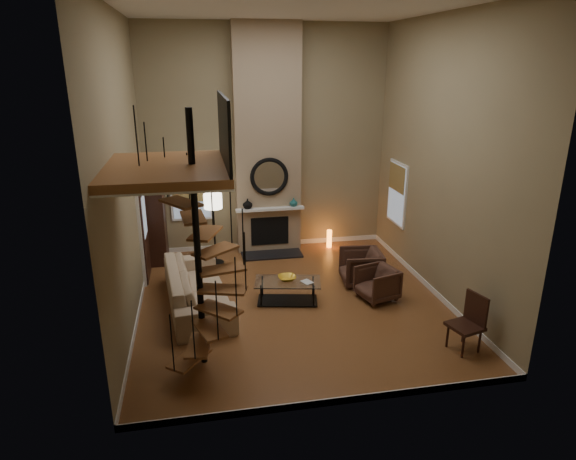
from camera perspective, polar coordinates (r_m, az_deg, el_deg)
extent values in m
cube|color=#955C30|center=(10.14, 0.43, -8.26)|extent=(6.00, 6.50, 0.01)
cube|color=#8C7D5A|center=(12.37, -2.50, 10.16)|extent=(6.00, 0.02, 5.50)
cube|color=#8C7D5A|center=(6.16, 6.34, 1.11)|extent=(6.00, 0.02, 5.50)
cube|color=#8C7D5A|center=(9.14, -18.44, 6.10)|extent=(0.02, 6.50, 5.50)
cube|color=#8C7D5A|center=(10.22, 17.34, 7.48)|extent=(0.02, 6.50, 5.50)
cube|color=silver|center=(9.07, 0.52, 24.41)|extent=(6.00, 6.50, 0.01)
cube|color=white|center=(13.04, -2.33, -1.61)|extent=(6.00, 0.02, 0.12)
cube|color=white|center=(7.44, 5.53, -19.00)|extent=(6.00, 0.02, 0.12)
cube|color=white|center=(10.04, -16.79, -9.03)|extent=(0.02, 6.50, 0.12)
cube|color=white|center=(11.03, 15.94, -6.32)|extent=(0.02, 6.50, 0.12)
cube|color=#977E62|center=(12.19, -2.37, 10.03)|extent=(1.60, 0.38, 5.50)
cube|color=black|center=(12.44, -1.87, -2.84)|extent=(1.50, 0.60, 0.04)
cube|color=black|center=(12.53, -2.10, -0.11)|extent=(0.95, 0.02, 0.72)
cube|color=white|center=(12.27, -2.07, 2.42)|extent=(1.70, 0.18, 0.06)
torus|color=black|center=(12.12, -2.16, 6.13)|extent=(0.94, 0.10, 0.94)
cylinder|color=white|center=(12.13, -2.17, 6.14)|extent=(0.80, 0.01, 0.80)
imported|color=black|center=(12.20, -4.67, 3.03)|extent=(0.24, 0.24, 0.25)
imported|color=#1B5D5F|center=(12.37, 0.64, 3.22)|extent=(0.20, 0.20, 0.21)
cube|color=white|center=(12.46, -11.12, 4.48)|extent=(1.02, 0.04, 1.52)
cube|color=#8C9EB2|center=(12.43, -11.11, 4.45)|extent=(0.90, 0.01, 1.40)
cube|color=#A38849|center=(12.37, -11.18, 5.38)|extent=(0.90, 0.01, 0.98)
cube|color=white|center=(12.22, 12.46, 4.11)|extent=(0.04, 1.02, 1.52)
cube|color=#8C9EB2|center=(12.21, 12.35, 4.11)|extent=(0.01, 0.90, 1.40)
cube|color=#A38849|center=(12.12, 12.41, 5.87)|extent=(0.01, 0.90, 0.63)
cube|color=white|center=(11.30, -16.34, -0.33)|extent=(0.06, 1.05, 2.16)
cube|color=black|center=(11.31, -16.15, -0.44)|extent=(0.05, 0.90, 2.05)
cube|color=#8C9EB2|center=(11.18, -16.19, 1.62)|extent=(0.01, 0.60, 0.90)
cube|color=#945B30|center=(7.21, -13.75, 6.83)|extent=(1.70, 2.20, 0.12)
cube|color=white|center=(7.23, -13.71, 6.24)|extent=(1.70, 2.20, 0.03)
cube|color=black|center=(7.13, -7.37, 11.39)|extent=(0.04, 2.20, 0.94)
cylinder|color=black|center=(7.52, -10.41, -1.75)|extent=(0.10, 0.10, 4.02)
cube|color=#945B30|center=(8.06, -11.25, -14.29)|extent=(0.71, 0.78, 0.04)
cylinder|color=black|center=(7.58, -13.19, -12.55)|extent=(0.02, 0.02, 0.94)
cube|color=#945B30|center=(7.85, -10.18, -12.92)|extent=(0.46, 0.77, 0.04)
cylinder|color=black|center=(7.31, -10.84, -11.26)|extent=(0.02, 0.02, 0.94)
cube|color=#945B30|center=(7.73, -8.99, -11.15)|extent=(0.55, 0.79, 0.04)
cylinder|color=black|center=(7.21, -8.18, -9.20)|extent=(0.02, 0.02, 0.94)
cube|color=#945B30|center=(7.69, -8.00, -9.06)|extent=(0.75, 0.74, 0.04)
cylinder|color=black|center=(7.27, -6.01, -6.56)|extent=(0.02, 0.02, 0.94)
cube|color=#945B30|center=(7.71, -7.50, -6.79)|extent=(0.79, 0.53, 0.04)
cylinder|color=black|center=(7.45, -4.95, -3.67)|extent=(0.02, 0.02, 0.94)
cube|color=#945B30|center=(7.76, -7.62, -4.51)|extent=(0.77, 0.48, 0.04)
cylinder|color=black|center=(7.68, -5.19, -0.90)|extent=(0.02, 0.02, 0.94)
cube|color=#945B30|center=(7.81, -8.33, -2.34)|extent=(0.77, 0.72, 0.04)
cylinder|color=black|center=(7.89, -6.58, 1.57)|extent=(0.02, 0.02, 0.94)
cube|color=#945B30|center=(7.81, -9.49, -0.36)|extent=(0.58, 0.79, 0.04)
cylinder|color=black|center=(8.00, -8.78, 3.66)|extent=(0.02, 0.02, 0.94)
cube|color=#945B30|center=(7.76, -10.87, 1.44)|extent=(0.41, 0.75, 0.04)
cylinder|color=black|center=(7.98, -11.37, 5.40)|extent=(0.02, 0.02, 0.94)
cube|color=#945B30|center=(7.63, -12.21, 3.09)|extent=(0.68, 0.79, 0.04)
cylinder|color=black|center=(7.82, -13.90, 6.90)|extent=(0.02, 0.02, 0.94)
cube|color=#945B30|center=(7.44, -13.26, 4.70)|extent=(0.80, 0.64, 0.04)
cylinder|color=black|center=(7.54, -15.93, 8.31)|extent=(0.02, 0.02, 0.94)
cube|color=#945B30|center=(7.22, -13.80, 6.36)|extent=(0.72, 0.34, 0.04)
cylinder|color=black|center=(7.17, -17.00, 9.82)|extent=(0.02, 0.02, 0.94)
cube|color=black|center=(12.23, -14.90, 0.75)|extent=(0.43, 0.90, 2.02)
imported|color=tan|center=(9.98, -10.48, -6.50)|extent=(1.39, 2.89, 0.81)
imported|color=#492C22|center=(10.97, 8.80, -4.24)|extent=(0.93, 0.91, 0.78)
imported|color=#492C22|center=(10.28, 10.51, -5.98)|extent=(0.89, 0.88, 0.66)
cube|color=silver|center=(9.95, -0.06, -5.97)|extent=(1.41, 0.90, 0.02)
cube|color=black|center=(10.13, -0.06, -8.10)|extent=(1.28, 0.77, 0.02)
cylinder|color=black|center=(9.87, -3.12, -7.64)|extent=(0.04, 0.04, 0.48)
cylinder|color=black|center=(9.85, 2.98, -7.67)|extent=(0.04, 0.04, 0.48)
cylinder|color=black|center=(10.26, -2.96, -6.54)|extent=(0.04, 0.04, 0.48)
cylinder|color=black|center=(10.25, 2.89, -6.58)|extent=(0.04, 0.04, 0.48)
imported|color=gold|center=(9.97, -0.11, -5.55)|extent=(0.36, 0.36, 0.09)
imported|color=gray|center=(9.87, 2.11, -6.04)|extent=(0.26, 0.29, 0.02)
cylinder|color=black|center=(12.10, -8.28, -3.71)|extent=(0.38, 0.38, 0.03)
cylinder|color=black|center=(11.82, -8.46, -0.19)|extent=(0.04, 0.04, 1.65)
cylinder|color=#F2E5C6|center=(11.60, -8.63, 3.31)|extent=(0.43, 0.43, 0.34)
cylinder|color=orange|center=(12.91, 4.76, -0.99)|extent=(0.13, 0.13, 0.46)
cube|color=black|center=(8.89, 19.68, -10.39)|extent=(0.60, 0.60, 0.06)
cube|color=black|center=(8.91, 20.81, -8.57)|extent=(0.16, 0.47, 0.58)
cylinder|color=black|center=(8.78, 19.49, -12.49)|extent=(0.05, 0.05, 0.47)
cylinder|color=black|center=(9.01, 21.16, -11.83)|extent=(0.05, 0.05, 0.47)
cylinder|color=black|center=(8.99, 17.87, -11.50)|extent=(0.05, 0.05, 0.47)
cylinder|color=black|center=(9.22, 19.54, -10.89)|extent=(0.05, 0.05, 0.47)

